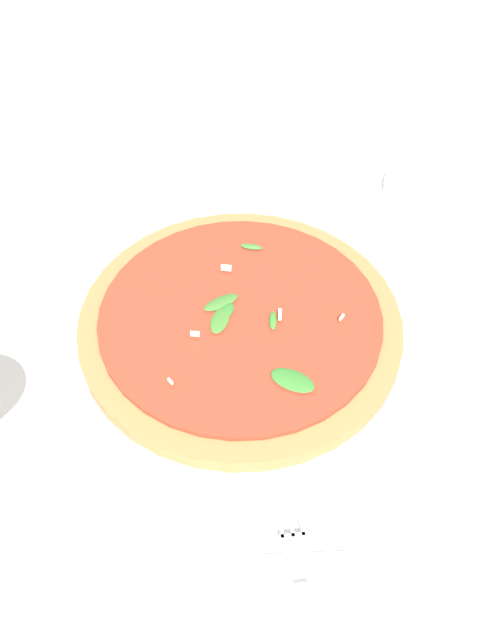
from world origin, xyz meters
name	(u,v)px	position (x,y,z in m)	size (l,w,h in m)	color
ground_plane	(272,336)	(0.00, 0.00, 0.00)	(6.00, 6.00, 0.00)	silver
pizza_arugula_main	(240,328)	(0.00, 0.03, 0.02)	(0.36, 0.36, 0.05)	white
napkin	(309,631)	(-0.30, -0.03, 0.00)	(0.13, 0.09, 0.01)	white
fork	(308,619)	(-0.29, -0.03, 0.01)	(0.21, 0.05, 0.00)	silver
side_plate_white	(443,188)	(0.26, -0.23, 0.01)	(0.16, 0.16, 0.02)	white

